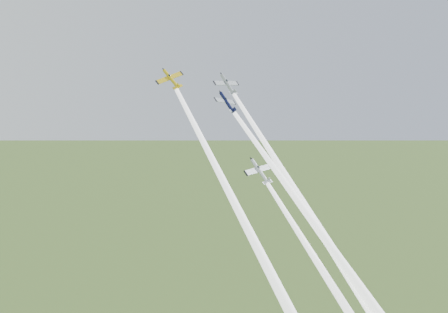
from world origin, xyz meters
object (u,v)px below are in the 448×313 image
at_px(plane_yellow, 171,79).
at_px(plane_silver_low, 260,171).
at_px(plane_navy, 227,102).
at_px(plane_silver_right, 228,84).

bearing_deg(plane_yellow, plane_silver_low, -43.45).
distance_m(plane_navy, plane_silver_low, 17.40).
bearing_deg(plane_silver_right, plane_yellow, -173.42).
xyz_separation_m(plane_yellow, plane_silver_right, (19.25, 3.62, -1.34)).
bearing_deg(plane_yellow, plane_navy, -24.44).
relative_size(plane_silver_right, plane_silver_low, 0.98).
height_order(plane_navy, plane_silver_right, plane_silver_right).
bearing_deg(plane_yellow, plane_silver_right, 12.15).
bearing_deg(plane_silver_right, plane_silver_low, -111.10).
xyz_separation_m(plane_navy, plane_silver_right, (7.93, 9.12, 3.88)).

